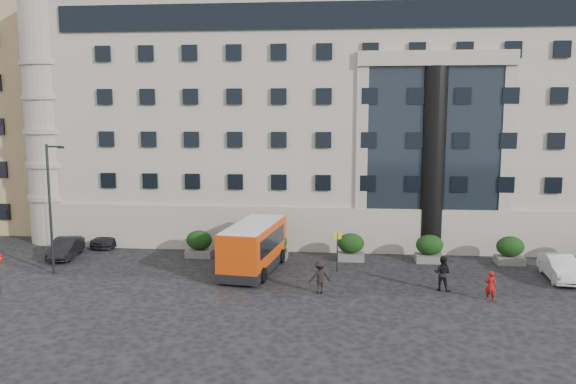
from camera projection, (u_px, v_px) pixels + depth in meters
The scene contains 21 objects.
ground at pixel (236, 294), 30.73m from camera, with size 120.00×120.00×0.00m, color black.
civic_building at pixel (345, 123), 50.65m from camera, with size 44.00×24.00×18.00m, color #9E9A8C.
entrance_column at pixel (432, 162), 38.92m from camera, with size 1.80×1.80×13.00m, color black.
apartment_near at pixel (15, 112), 51.21m from camera, with size 14.00×14.00×20.00m, color #997E59.
apartment_far at pixel (75, 104), 69.10m from camera, with size 13.00×13.00×22.00m, color brown.
hedge_a at pixel (199, 244), 38.65m from camera, with size 1.80×1.26×1.84m.
hedge_b at pixel (274, 245), 38.18m from camera, with size 1.80×1.26×1.84m.
hedge_c at pixel (351, 247), 37.72m from camera, with size 1.80×1.26×1.84m.
hedge_d at pixel (429, 248), 37.26m from camera, with size 1.80×1.26×1.84m.
hedge_e at pixel (510, 250), 36.79m from camera, with size 1.80×1.26×1.84m.
street_lamp at pixel (51, 204), 34.15m from camera, with size 1.16×0.18×8.00m.
bus_stop_sign at pixel (337, 244), 34.93m from camera, with size 0.50×0.08×2.52m.
minibus at pixel (254, 245), 35.04m from camera, with size 3.49×7.49×3.01m.
red_truck at pixel (73, 211), 49.05m from camera, with size 3.22×5.28×2.65m.
parked_car_b at pixel (66, 248), 38.49m from camera, with size 1.44×4.12×1.36m, color black.
parked_car_c at pixel (111, 237), 42.25m from camera, with size 1.74×4.27×1.24m, color black.
parked_car_d at pixel (74, 222), 47.93m from camera, with size 2.18×4.74×1.32m, color black.
white_taxi at pixel (560, 268), 33.33m from camera, with size 1.55×4.44×1.46m, color silver.
pedestrian_a at pixel (491, 286), 29.53m from camera, with size 0.59×0.39×1.63m, color maroon.
pedestrian_b at pixel (442, 273), 31.24m from camera, with size 0.96×0.75×1.98m, color black.
pedestrian_c at pixel (320, 277), 30.77m from camera, with size 1.20×0.69×1.85m, color black.
Camera 1 is at (5.51, -29.28, 9.79)m, focal length 35.00 mm.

